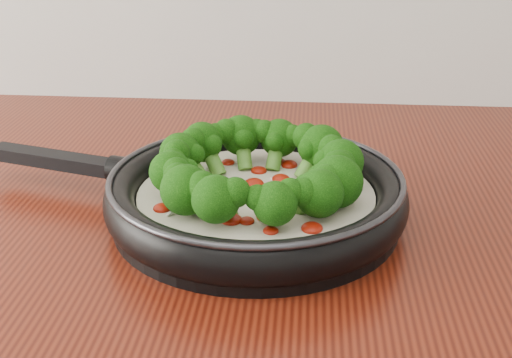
{
  "coord_description": "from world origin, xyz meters",
  "views": [
    {
      "loc": [
        0.18,
        0.36,
        1.24
      ],
      "look_at": [
        0.12,
        1.04,
        0.95
      ],
      "focal_mm": 47.3,
      "sensor_mm": 36.0,
      "label": 1
    }
  ],
  "objects": [
    {
      "name": "skillet",
      "position": [
        0.12,
        1.04,
        0.94
      ],
      "size": [
        0.55,
        0.41,
        0.09
      ],
      "color": "black",
      "rests_on": "counter"
    }
  ]
}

